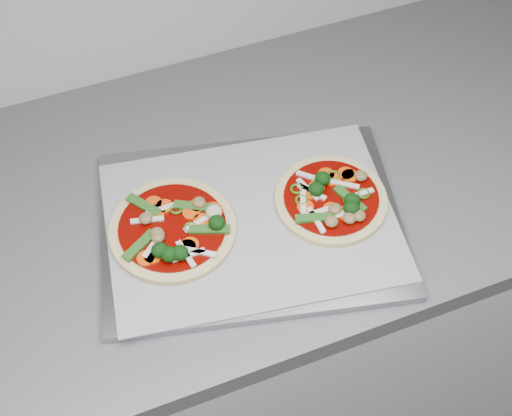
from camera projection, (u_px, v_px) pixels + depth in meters
name	position (u px, v px, depth m)	size (l,w,h in m)	color
base_cabinet	(295.00, 308.00, 1.50)	(3.60, 0.60, 0.86)	silver
countertop	(307.00, 171.00, 1.15)	(3.60, 0.60, 0.04)	slate
baking_tray	(251.00, 224.00, 1.05)	(0.44, 0.32, 0.01)	gray
parchment	(251.00, 221.00, 1.04)	(0.42, 0.30, 0.00)	#A1A1A6
pizza_left	(174.00, 229.00, 1.02)	(0.25, 0.25, 0.03)	#F0D983
pizza_right	(332.00, 199.00, 1.05)	(0.18, 0.18, 0.03)	#F0D983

